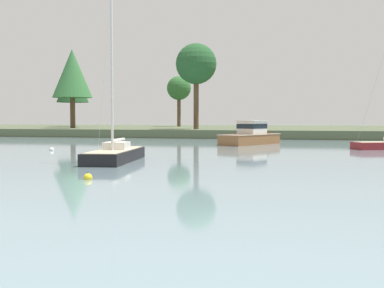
{
  "coord_description": "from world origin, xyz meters",
  "views": [
    {
      "loc": [
        12.17,
        -11.95,
        3.01
      ],
      "look_at": [
        3.95,
        21.05,
        1.25
      ],
      "focal_mm": 46.92,
      "sensor_mm": 36.0,
      "label": 1
    }
  ],
  "objects_px": {
    "sailboat_black": "(115,158)",
    "mooring_buoy_yellow": "(88,178)",
    "cruiser_wood": "(255,139)",
    "mooring_buoy_white": "(52,150)"
  },
  "relations": [
    {
      "from": "cruiser_wood",
      "to": "sailboat_black",
      "type": "xyz_separation_m",
      "value": [
        -6.63,
        -25.38,
        -0.35
      ]
    },
    {
      "from": "cruiser_wood",
      "to": "sailboat_black",
      "type": "height_order",
      "value": "sailboat_black"
    },
    {
      "from": "mooring_buoy_yellow",
      "to": "mooring_buoy_white",
      "type": "bearing_deg",
      "value": 123.91
    },
    {
      "from": "sailboat_black",
      "to": "mooring_buoy_white",
      "type": "distance_m",
      "value": 13.94
    },
    {
      "from": "sailboat_black",
      "to": "mooring_buoy_yellow",
      "type": "relative_size",
      "value": 24.86
    },
    {
      "from": "mooring_buoy_white",
      "to": "mooring_buoy_yellow",
      "type": "bearing_deg",
      "value": -56.09
    },
    {
      "from": "sailboat_black",
      "to": "cruiser_wood",
      "type": "bearing_deg",
      "value": 75.36
    },
    {
      "from": "cruiser_wood",
      "to": "mooring_buoy_yellow",
      "type": "relative_size",
      "value": 20.31
    },
    {
      "from": "cruiser_wood",
      "to": "mooring_buoy_yellow",
      "type": "bearing_deg",
      "value": -96.38
    },
    {
      "from": "sailboat_black",
      "to": "mooring_buoy_yellow",
      "type": "xyz_separation_m",
      "value": [
        2.69,
        -9.86,
        -0.17
      ]
    }
  ]
}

